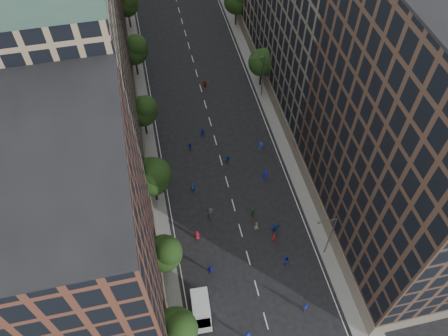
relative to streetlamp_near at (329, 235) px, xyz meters
name	(u,v)px	position (x,y,z in m)	size (l,w,h in m)	color
ground	(211,124)	(-10.37, 28.00, -5.17)	(240.00, 240.00, 0.00)	black
sidewalk_left	(138,105)	(-22.37, 35.50, -5.09)	(4.00, 105.00, 0.15)	slate
sidewalk_right	(265,86)	(1.63, 35.50, -5.09)	(4.00, 105.00, 0.15)	slate
bldg_left_a	(82,250)	(-29.37, -1.00, 9.83)	(14.00, 22.00, 30.00)	brown
bldg_left_b	(75,83)	(-29.37, 23.00, 11.83)	(14.00, 26.00, 34.00)	#978063
bldg_left_c	(78,9)	(-29.37, 46.00, 8.83)	(14.00, 20.00, 28.00)	brown
bldg_right_a	(412,142)	(8.63, 3.00, 12.83)	(14.00, 30.00, 36.00)	#463125
bldg_right_b	(321,14)	(8.63, 32.00, 11.33)	(14.00, 28.00, 33.00)	#5E584E
tree_left_0	(177,330)	(-21.38, -8.15, 0.79)	(5.20, 5.20, 8.83)	black
tree_left_1	(165,253)	(-21.39, 1.86, 0.38)	(4.80, 4.80, 8.21)	black
tree_left_2	(153,175)	(-21.36, 13.83, 1.19)	(5.60, 5.60, 9.45)	black
tree_left_3	(143,110)	(-21.38, 27.85, 0.65)	(5.00, 5.00, 8.58)	black
tree_left_4	(134,49)	(-21.37, 43.84, 0.93)	(5.40, 5.40, 9.08)	black
tree_left_5	(127,4)	(-21.39, 59.86, 0.51)	(4.80, 4.80, 8.33)	black
tree_right_a	(263,61)	(1.02, 35.85, 0.46)	(5.00, 5.00, 8.39)	black
tree_right_b	(237,0)	(1.02, 55.85, 0.79)	(5.20, 5.20, 8.83)	black
streetlamp_near	(329,235)	(0.00, 0.00, 0.00)	(2.64, 0.22, 9.06)	#595B60
streetlamp_far	(262,74)	(0.00, 33.00, 0.00)	(2.64, 0.22, 9.06)	#595B60
cargo_van	(201,309)	(-18.16, -4.78, -3.77)	(2.61, 5.11, 2.65)	silver
skater_1	(305,307)	(-5.17, -7.20, -4.22)	(0.69, 0.46, 1.90)	#121C99
skater_2	(286,260)	(-5.61, -0.41, -4.26)	(0.88, 0.69, 1.82)	#1523AF
skater_3	(248,336)	(-13.21, -9.11, -4.29)	(1.13, 0.65, 1.75)	navy
skater_4	(211,270)	(-15.90, 0.49, -4.29)	(1.03, 0.43, 1.76)	#1816B6
skater_5	(275,228)	(-5.58, 4.75, -4.26)	(1.69, 0.54, 1.82)	#132D9A
skater_6	(197,235)	(-16.75, 6.06, -4.26)	(0.88, 0.57, 1.81)	maroon
skater_7	(274,238)	(-6.23, 3.28, -4.32)	(0.62, 0.41, 1.70)	maroon
skater_8	(256,226)	(-8.14, 5.74, -4.39)	(0.76, 0.59, 1.56)	silver
skater_9	(211,213)	(-14.14, 9.33, -4.24)	(1.20, 0.69, 1.86)	#3E3F43
skater_10	(253,212)	(-7.98, 8.17, -4.36)	(0.95, 0.40, 1.62)	#1B5D2A
skater_11	(227,160)	(-9.44, 18.78, -4.39)	(1.44, 0.46, 1.55)	#1442A5
skater_12	(265,175)	(-4.28, 14.39, -4.27)	(0.88, 0.57, 1.80)	#1722BB
skater_13	(193,188)	(-15.89, 14.32, -4.20)	(0.71, 0.46, 1.94)	#143FA9
skater_14	(202,133)	(-12.34, 25.39, -4.29)	(0.85, 0.66, 1.76)	#1721BB
skater_15	(261,146)	(-3.39, 20.30, -4.34)	(1.07, 0.62, 1.66)	#173FBC
skater_16	(190,146)	(-14.85, 22.91, -4.36)	(0.94, 0.39, 1.61)	#1631B5
skater_17	(205,84)	(-9.58, 37.43, -4.32)	(1.57, 0.50, 1.69)	maroon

